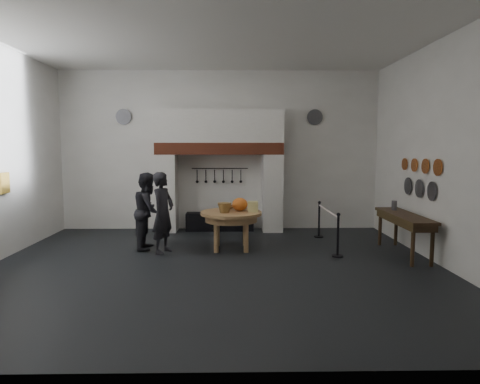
{
  "coord_description": "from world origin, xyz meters",
  "views": [
    {
      "loc": [
        0.35,
        -8.26,
        2.35
      ],
      "look_at": [
        0.53,
        1.27,
        1.35
      ],
      "focal_mm": 32.0,
      "sensor_mm": 36.0,
      "label": 1
    }
  ],
  "objects_px": {
    "visitor_far": "(148,211)",
    "side_table": "(404,216)",
    "work_table": "(231,213)",
    "barrier_post_far": "(319,220)",
    "visitor_near": "(163,213)",
    "iron_range": "(220,222)",
    "barrier_post_near": "(338,236)"
  },
  "relations": [
    {
      "from": "visitor_far",
      "to": "side_table",
      "type": "height_order",
      "value": "visitor_far"
    },
    {
      "from": "work_table",
      "to": "side_table",
      "type": "height_order",
      "value": "side_table"
    },
    {
      "from": "work_table",
      "to": "barrier_post_far",
      "type": "xyz_separation_m",
      "value": [
        2.29,
        1.25,
        -0.39
      ]
    },
    {
      "from": "visitor_near",
      "to": "side_table",
      "type": "distance_m",
      "value": 5.3
    },
    {
      "from": "iron_range",
      "to": "visitor_near",
      "type": "distance_m",
      "value": 2.9
    },
    {
      "from": "work_table",
      "to": "iron_range",
      "type": "bearing_deg",
      "value": 98.26
    },
    {
      "from": "side_table",
      "to": "iron_range",
      "type": "bearing_deg",
      "value": 145.13
    },
    {
      "from": "iron_range",
      "to": "barrier_post_near",
      "type": "bearing_deg",
      "value": -48.82
    },
    {
      "from": "side_table",
      "to": "barrier_post_far",
      "type": "relative_size",
      "value": 2.44
    },
    {
      "from": "visitor_near",
      "to": "side_table",
      "type": "relative_size",
      "value": 0.82
    },
    {
      "from": "iron_range",
      "to": "side_table",
      "type": "height_order",
      "value": "side_table"
    },
    {
      "from": "visitor_near",
      "to": "visitor_far",
      "type": "bearing_deg",
      "value": 66.56
    },
    {
      "from": "iron_range",
      "to": "side_table",
      "type": "distance_m",
      "value": 5.04
    },
    {
      "from": "visitor_far",
      "to": "barrier_post_near",
      "type": "bearing_deg",
      "value": -101.19
    },
    {
      "from": "side_table",
      "to": "barrier_post_near",
      "type": "bearing_deg",
      "value": -174.57
    },
    {
      "from": "side_table",
      "to": "barrier_post_near",
      "type": "xyz_separation_m",
      "value": [
        -1.48,
        -0.14,
        -0.42
      ]
    },
    {
      "from": "visitor_far",
      "to": "side_table",
      "type": "bearing_deg",
      "value": -96.93
    },
    {
      "from": "work_table",
      "to": "side_table",
      "type": "relative_size",
      "value": 0.64
    },
    {
      "from": "side_table",
      "to": "barrier_post_near",
      "type": "height_order",
      "value": "same"
    },
    {
      "from": "barrier_post_near",
      "to": "iron_range",
      "type": "bearing_deg",
      "value": 131.18
    },
    {
      "from": "barrier_post_far",
      "to": "visitor_far",
      "type": "bearing_deg",
      "value": -164.55
    },
    {
      "from": "visitor_near",
      "to": "visitor_far",
      "type": "height_order",
      "value": "visitor_near"
    },
    {
      "from": "iron_range",
      "to": "side_table",
      "type": "bearing_deg",
      "value": -34.87
    },
    {
      "from": "visitor_far",
      "to": "barrier_post_near",
      "type": "height_order",
      "value": "visitor_far"
    },
    {
      "from": "visitor_near",
      "to": "side_table",
      "type": "xyz_separation_m",
      "value": [
        5.29,
        -0.3,
        -0.03
      ]
    },
    {
      "from": "visitor_far",
      "to": "side_table",
      "type": "relative_size",
      "value": 0.81
    },
    {
      "from": "visitor_near",
      "to": "barrier_post_near",
      "type": "bearing_deg",
      "value": -74.97
    },
    {
      "from": "iron_range",
      "to": "work_table",
      "type": "bearing_deg",
      "value": -81.74
    },
    {
      "from": "work_table",
      "to": "visitor_far",
      "type": "height_order",
      "value": "visitor_far"
    },
    {
      "from": "barrier_post_near",
      "to": "side_table",
      "type": "bearing_deg",
      "value": 5.43
    },
    {
      "from": "side_table",
      "to": "barrier_post_far",
      "type": "bearing_deg",
      "value": 128.49
    },
    {
      "from": "iron_range",
      "to": "barrier_post_near",
      "type": "height_order",
      "value": "barrier_post_near"
    }
  ]
}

